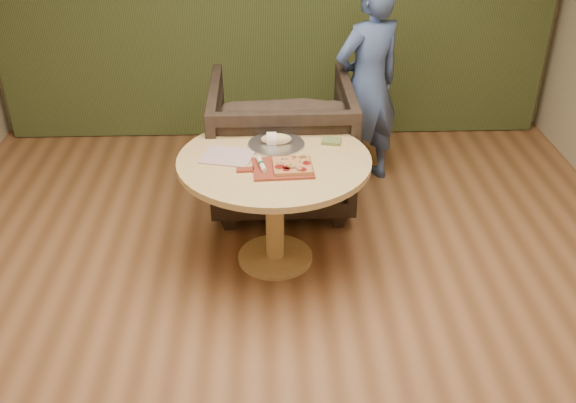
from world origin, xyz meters
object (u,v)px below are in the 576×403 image
at_px(serving_tray, 276,144).
at_px(bread_roll, 275,139).
at_px(armchair, 281,136).
at_px(pizza_paddle, 281,168).
at_px(cutlery_roll, 261,164).
at_px(pedestal_table, 274,178).
at_px(person_standing, 368,85).
at_px(flatbread_pizza, 292,166).

relative_size(serving_tray, bread_roll, 1.84).
height_order(serving_tray, armchair, armchair).
relative_size(pizza_paddle, armchair, 0.44).
xyz_separation_m(cutlery_roll, armchair, (0.14, 0.94, -0.26)).
bearing_deg(serving_tray, armchair, 85.75).
relative_size(pizza_paddle, cutlery_roll, 2.29).
height_order(cutlery_roll, armchair, armchair).
bearing_deg(serving_tray, pedestal_table, -95.63).
relative_size(bread_roll, person_standing, 0.12).
bearing_deg(bread_roll, serving_tray, 0.00).
relative_size(pedestal_table, person_standing, 0.74).
bearing_deg(serving_tray, person_standing, 52.41).
bearing_deg(person_standing, armchair, -5.20).
bearing_deg(person_standing, pedestal_table, 27.78).
xyz_separation_m(flatbread_pizza, serving_tray, (-0.09, 0.33, -0.02)).
distance_m(bread_roll, armchair, 0.69).
bearing_deg(pedestal_table, person_standing, 56.43).
xyz_separation_m(serving_tray, armchair, (0.05, 0.63, -0.24)).
height_order(pedestal_table, flatbread_pizza, flatbread_pizza).
height_order(pizza_paddle, armchair, armchair).
relative_size(flatbread_pizza, armchair, 0.22).
relative_size(flatbread_pizza, serving_tray, 0.65).
bearing_deg(pizza_paddle, cutlery_roll, 169.66).
distance_m(cutlery_roll, serving_tray, 0.33).
xyz_separation_m(pizza_paddle, person_standing, (0.69, 1.24, 0.04)).
xyz_separation_m(pizza_paddle, armchair, (0.03, 0.96, -0.24)).
bearing_deg(pedestal_table, serving_tray, 84.37).
distance_m(flatbread_pizza, serving_tray, 0.34).
relative_size(serving_tray, armchair, 0.34).
relative_size(pedestal_table, serving_tray, 3.32).
bearing_deg(pizza_paddle, flatbread_pizza, -8.81).
height_order(cutlery_roll, serving_tray, cutlery_roll).
bearing_deg(armchair, cutlery_roll, 81.14).
bearing_deg(flatbread_pizza, pizza_paddle, 174.50).
distance_m(cutlery_roll, armchair, 0.99).
distance_m(pizza_paddle, flatbread_pizza, 0.07).
bearing_deg(bread_roll, cutlery_roll, -105.13).
bearing_deg(pizza_paddle, pedestal_table, 100.42).
distance_m(pedestal_table, serving_tray, 0.23).
bearing_deg(flatbread_pizza, person_standing, 63.63).
height_order(pedestal_table, person_standing, person_standing).
bearing_deg(pizza_paddle, bread_roll, 91.84).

